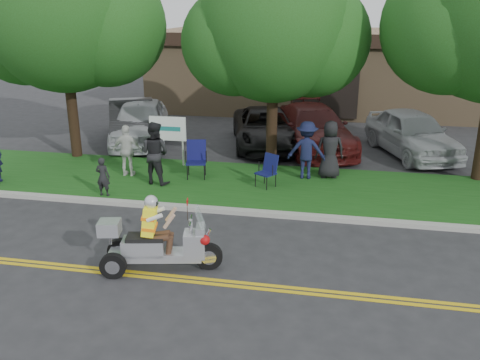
% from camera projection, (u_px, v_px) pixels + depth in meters
% --- Properties ---
extents(ground, '(120.00, 120.00, 0.00)m').
position_uv_depth(ground, '(201.00, 268.00, 10.62)').
color(ground, '#28282B').
rests_on(ground, ground).
extents(centerline_near, '(60.00, 0.10, 0.01)m').
position_uv_depth(centerline_near, '(194.00, 282.00, 10.08)').
color(centerline_near, gold).
rests_on(centerline_near, ground).
extents(centerline_far, '(60.00, 0.10, 0.01)m').
position_uv_depth(centerline_far, '(196.00, 278.00, 10.23)').
color(centerline_far, gold).
rests_on(centerline_far, ground).
extents(curb, '(60.00, 0.25, 0.12)m').
position_uv_depth(curb, '(231.00, 211.00, 13.43)').
color(curb, '#A8A89E').
rests_on(curb, ground).
extents(grass_verge, '(60.00, 4.00, 0.10)m').
position_uv_depth(grass_verge, '(246.00, 185.00, 15.43)').
color(grass_verge, '#174D14').
rests_on(grass_verge, ground).
extents(commercial_building, '(18.00, 8.20, 4.00)m').
position_uv_depth(commercial_building, '(329.00, 69.00, 27.22)').
color(commercial_building, '#9E7F5B').
rests_on(commercial_building, ground).
extents(tree_left, '(6.62, 5.40, 7.78)m').
position_uv_depth(tree_left, '(65.00, 17.00, 16.73)').
color(tree_left, '#332114').
rests_on(tree_left, ground).
extents(tree_mid, '(5.88, 4.80, 7.05)m').
position_uv_depth(tree_mid, '(276.00, 32.00, 15.79)').
color(tree_mid, '#332114').
rests_on(tree_mid, ground).
extents(business_sign, '(1.25, 0.06, 1.75)m').
position_uv_depth(business_sign, '(168.00, 131.00, 16.86)').
color(business_sign, silver).
rests_on(business_sign, ground).
extents(trike_scooter, '(2.51, 1.06, 1.64)m').
position_uv_depth(trike_scooter, '(155.00, 244.00, 10.40)').
color(trike_scooter, black).
rests_on(trike_scooter, ground).
extents(lawn_chair_a, '(0.71, 0.72, 0.97)m').
position_uv_depth(lawn_chair_a, '(268.00, 168.00, 15.00)').
color(lawn_chair_a, black).
rests_on(lawn_chair_a, grass_verge).
extents(lawn_chair_b, '(0.72, 0.74, 1.15)m').
position_uv_depth(lawn_chair_b, '(196.00, 157.00, 15.84)').
color(lawn_chair_b, black).
rests_on(lawn_chair_b, grass_verge).
extents(spectator_adult_mid, '(1.06, 0.91, 1.89)m').
position_uv_depth(spectator_adult_mid, '(155.00, 153.00, 15.13)').
color(spectator_adult_mid, black).
rests_on(spectator_adult_mid, grass_verge).
extents(spectator_adult_right, '(0.97, 0.44, 1.62)m').
position_uv_depth(spectator_adult_right, '(127.00, 151.00, 15.86)').
color(spectator_adult_right, silver).
rests_on(spectator_adult_right, grass_verge).
extents(spectator_chair_a, '(1.16, 0.67, 1.79)m').
position_uv_depth(spectator_chair_a, '(307.00, 150.00, 15.61)').
color(spectator_chair_a, '#151A3B').
rests_on(spectator_chair_a, grass_verge).
extents(spectator_chair_b, '(0.97, 0.73, 1.80)m').
position_uv_depth(spectator_chair_b, '(330.00, 150.00, 15.66)').
color(spectator_chair_b, black).
rests_on(spectator_chair_b, grass_verge).
extents(child_left, '(0.41, 0.28, 1.12)m').
position_uv_depth(child_left, '(103.00, 177.00, 14.24)').
color(child_left, black).
rests_on(child_left, grass_verge).
extents(parked_car_far_left, '(3.36, 5.50, 1.75)m').
position_uv_depth(parked_car_far_left, '(140.00, 122.00, 20.05)').
color(parked_car_far_left, silver).
rests_on(parked_car_far_left, ground).
extents(parked_car_left, '(3.57, 5.22, 1.63)m').
position_uv_depth(parked_car_left, '(132.00, 121.00, 20.37)').
color(parked_car_left, '#29292C').
rests_on(parked_car_left, ground).
extents(parked_car_mid, '(3.53, 5.60, 1.44)m').
position_uv_depth(parked_car_mid, '(266.00, 128.00, 19.67)').
color(parked_car_mid, black).
rests_on(parked_car_mid, ground).
extents(parked_car_right, '(3.95, 6.01, 1.62)m').
position_uv_depth(parked_car_right, '(313.00, 128.00, 19.24)').
color(parked_car_right, '#4A1211').
rests_on(parked_car_right, ground).
extents(parked_car_far_right, '(3.51, 5.26, 1.66)m').
position_uv_depth(parked_car_far_right, '(412.00, 133.00, 18.44)').
color(parked_car_far_right, '#AAADB1').
rests_on(parked_car_far_right, ground).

